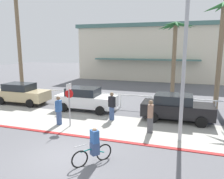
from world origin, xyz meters
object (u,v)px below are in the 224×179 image
car_black_2 (176,107)px  cyclist_teal_0 (94,147)px  palm_tree_0 (17,18)px  pedestrian_0 (59,112)px  palm_tree_2 (221,32)px  pedestrian_1 (150,118)px  car_white_1 (86,99)px  stop_sign_bike_lane (69,99)px  streetlight_curb (185,55)px  car_tan_0 (22,93)px  palm_tree_1 (175,39)px  pedestrian_2 (112,107)px

car_black_2 → cyclist_teal_0: car_black_2 is taller
palm_tree_0 → pedestrian_0: (8.27, -6.89, -6.45)m
cyclist_teal_0 → pedestrian_0: pedestrian_0 is taller
palm_tree_2 → car_black_2: palm_tree_2 is taller
palm_tree_2 → pedestrian_1: bearing=-121.9°
car_white_1 → stop_sign_bike_lane: bearing=-81.3°
streetlight_curb → car_black_2: bearing=95.2°
palm_tree_2 → car_tan_0: 16.13m
palm_tree_1 → streetlight_curb: bearing=-85.0°
streetlight_curb → pedestrian_0: (-7.00, 0.49, -3.46)m
palm_tree_1 → cyclist_teal_0: palm_tree_1 is taller
car_white_1 → pedestrian_0: pedestrian_0 is taller
pedestrian_0 → pedestrian_2: bearing=32.9°
palm_tree_1 → car_tan_0: size_ratio=1.54×
car_white_1 → streetlight_curb: bearing=-29.9°
stop_sign_bike_lane → car_tan_0: (-6.40, 3.67, -0.81)m
stop_sign_bike_lane → pedestrian_1: size_ratio=1.39×
car_black_2 → cyclist_teal_0: bearing=-114.3°
pedestrian_0 → pedestrian_2: pedestrian_2 is taller
palm_tree_0 → car_white_1: bearing=-22.4°
palm_tree_1 → car_tan_0: (-11.78, -5.69, -4.43)m
pedestrian_1 → car_black_2: bearing=64.2°
car_white_1 → cyclist_teal_0: bearing=-63.4°
stop_sign_bike_lane → palm_tree_1: (5.38, 9.36, 3.63)m
palm_tree_0 → pedestrian_1: size_ratio=5.36×
car_black_2 → car_tan_0: bearing=176.9°
streetlight_curb → palm_tree_1: bearing=95.0°
palm_tree_2 → car_black_2: 6.73m
car_white_1 → pedestrian_1: pedestrian_1 is taller
streetlight_curb → pedestrian_0: bearing=176.0°
palm_tree_0 → pedestrian_1: (13.69, -6.55, -6.40)m
pedestrian_1 → pedestrian_2: bearing=151.4°
palm_tree_0 → pedestrian_1: bearing=-25.6°
stop_sign_bike_lane → palm_tree_1: bearing=60.1°
palm_tree_1 → car_black_2: 7.77m
palm_tree_2 → pedestrian_2: (-6.65, -4.98, -4.84)m
pedestrian_1 → pedestrian_2: pedestrian_1 is taller
palm_tree_2 → cyclist_teal_0: palm_tree_2 is taller
palm_tree_1 → pedestrian_2: bearing=-114.2°
palm_tree_1 → car_white_1: size_ratio=1.54×
pedestrian_0 → pedestrian_1: pedestrian_1 is taller
car_black_2 → pedestrian_0: pedestrian_0 is taller
palm_tree_1 → stop_sign_bike_lane: bearing=-119.9°
car_white_1 → pedestrian_1: size_ratio=2.39×
palm_tree_2 → car_white_1: palm_tree_2 is taller
stop_sign_bike_lane → cyclist_teal_0: stop_sign_bike_lane is taller
car_tan_0 → cyclist_teal_0: (9.37, -7.21, -0.18)m
streetlight_curb → palm_tree_2: size_ratio=0.97×
streetlight_curb → car_tan_0: bearing=162.0°
palm_tree_1 → palm_tree_2: bearing=-37.8°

